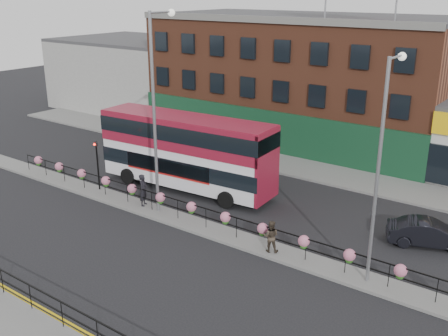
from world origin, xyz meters
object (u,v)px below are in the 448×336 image
Objects in this scene: car at (429,233)px; lamp_column_east at (382,154)px; lamp_column_west at (157,97)px; pedestrian_b at (271,236)px; double_decker_bus at (186,145)px; pedestrian_a at (143,190)px.

car is 7.39m from lamp_column_east.
car is 0.39× the size of lamp_column_west.
pedestrian_b is 9.81m from lamp_column_west.
lamp_column_east is at bearing -1.06° from lamp_column_west.
pedestrian_b is (-5.97, -5.53, 0.28)m from car.
lamp_column_west is (-13.85, -4.81, 6.09)m from car.
lamp_column_east reaches higher than car.
car is at bearing -162.47° from pedestrian_b.
double_decker_bus is 2.78× the size of car.
pedestrian_a is 9.09m from pedestrian_b.
double_decker_bus is 4.27m from pedestrian_a.
car is 8.14m from pedestrian_b.
lamp_column_west is 1.14× the size of lamp_column_east.
pedestrian_a is 1.19× the size of pedestrian_b.
lamp_column_east is (13.81, -3.85, 3.01)m from double_decker_bus.
pedestrian_b is 0.14× the size of lamp_column_west.
lamp_column_east is (13.94, -0.00, 4.84)m from pedestrian_a.
pedestrian_b is at bearing -5.17° from lamp_column_west.
double_decker_bus reaches higher than pedestrian_a.
double_decker_bus is 15.14m from car.
lamp_column_west reaches higher than lamp_column_east.
lamp_column_west is (1.07, -3.62, 3.82)m from double_decker_bus.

